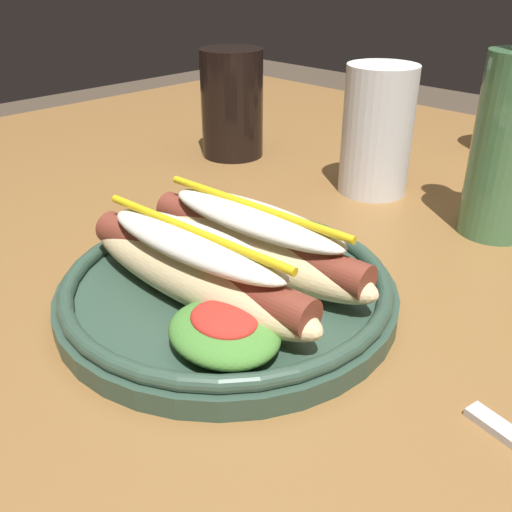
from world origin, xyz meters
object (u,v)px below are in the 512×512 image
object	(u,v)px
extra_cup	(377,131)
hot_dog_plate	(228,276)
soda_cup	(232,104)
glass_bottle	(511,136)

from	to	relation	value
extra_cup	hot_dog_plate	bearing A→B (deg)	-77.82
soda_cup	extra_cup	size ratio (longest dim) A/B	0.98
extra_cup	soda_cup	bearing A→B (deg)	-174.29
hot_dog_plate	extra_cup	distance (m)	0.29
hot_dog_plate	extra_cup	world-z (taller)	extra_cup
hot_dog_plate	extra_cup	xyz separation A→B (m)	(-0.06, 0.28, 0.04)
hot_dog_plate	glass_bottle	distance (m)	0.29
hot_dog_plate	extra_cup	size ratio (longest dim) A/B	1.87
extra_cup	glass_bottle	size ratio (longest dim) A/B	0.56
soda_cup	glass_bottle	bearing A→B (deg)	1.95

